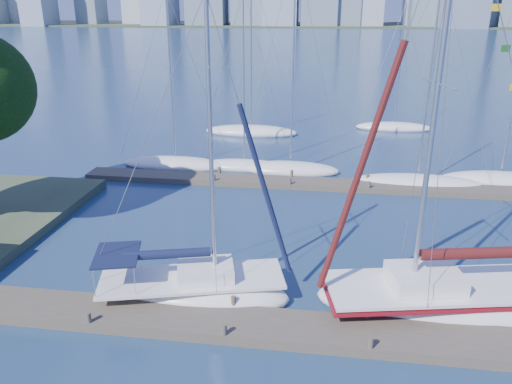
# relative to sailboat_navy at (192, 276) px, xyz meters

# --- Properties ---
(ground) EXTENTS (700.00, 700.00, 0.00)m
(ground) POSITION_rel_sailboat_navy_xyz_m (1.87, -1.85, -0.97)
(ground) COLOR #162949
(ground) RESTS_ON ground
(near_dock) EXTENTS (26.00, 2.00, 0.40)m
(near_dock) POSITION_rel_sailboat_navy_xyz_m (1.87, -1.85, -0.77)
(near_dock) COLOR #4B4337
(near_dock) RESTS_ON ground
(far_dock) EXTENTS (30.00, 1.80, 0.36)m
(far_dock) POSITION_rel_sailboat_navy_xyz_m (3.87, 14.15, -0.79)
(far_dock) COLOR #4B4337
(far_dock) RESTS_ON ground
(far_shore) EXTENTS (800.00, 100.00, 1.50)m
(far_shore) POSITION_rel_sailboat_navy_xyz_m (1.87, 318.15, -0.97)
(far_shore) COLOR #38472D
(far_shore) RESTS_ON ground
(sailboat_navy) EXTENTS (8.30, 4.55, 12.16)m
(sailboat_navy) POSITION_rel_sailboat_navy_xyz_m (0.00, 0.00, 0.00)
(sailboat_navy) COLOR white
(sailboat_navy) RESTS_ON ground
(sailboat_maroon) EXTENTS (9.84, 4.94, 15.65)m
(sailboat_maroon) POSITION_rel_sailboat_navy_xyz_m (9.67, 0.54, 0.19)
(sailboat_maroon) COLOR white
(sailboat_maroon) RESTS_ON ground
(bg_boat_0) EXTENTS (8.13, 3.13, 12.57)m
(bg_boat_0) POSITION_rel_sailboat_navy_xyz_m (-5.84, 16.92, -0.71)
(bg_boat_0) COLOR white
(bg_boat_0) RESTS_ON ground
(bg_boat_1) EXTENTS (6.99, 3.85, 12.55)m
(bg_boat_1) POSITION_rel_sailboat_navy_xyz_m (-0.76, 17.31, -0.73)
(bg_boat_1) COLOR white
(bg_boat_1) RESTS_ON ground
(bg_boat_2) EXTENTS (7.26, 3.62, 14.95)m
(bg_boat_2) POSITION_rel_sailboat_navy_xyz_m (2.64, 16.89, -0.68)
(bg_boat_2) COLOR white
(bg_boat_2) RESTS_ON ground
(bg_boat_3) EXTENTS (8.85, 4.57, 13.35)m
(bg_boat_3) POSITION_rel_sailboat_navy_xyz_m (11.15, 15.23, -0.71)
(bg_boat_3) COLOR white
(bg_boat_3) RESTS_ON ground
(bg_boat_5) EXTENTS (7.99, 3.43, 14.81)m
(bg_boat_5) POSITION_rel_sailboat_navy_xyz_m (16.67, 16.45, -0.68)
(bg_boat_5) COLOR white
(bg_boat_5) RESTS_ON ground
(bg_boat_6) EXTENTS (8.78, 3.38, 14.50)m
(bg_boat_6) POSITION_rel_sailboat_navy_xyz_m (-1.85, 27.69, -0.68)
(bg_boat_6) COLOR white
(bg_boat_6) RESTS_ON ground
(bg_boat_7) EXTENTS (7.49, 4.91, 11.80)m
(bg_boat_7) POSITION_rel_sailboat_navy_xyz_m (11.46, 31.49, -0.72)
(bg_boat_7) COLOR white
(bg_boat_7) RESTS_ON ground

